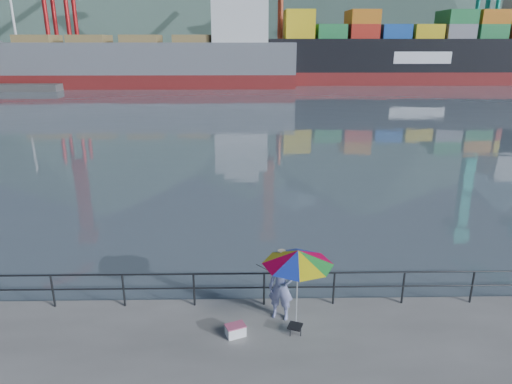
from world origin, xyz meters
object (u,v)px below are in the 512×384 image
fisherman (281,287)px  bulk_carrier (157,60)px  container_ship (424,49)px  cooler_bag (236,331)px  beach_umbrella (298,257)px

fisherman → bulk_carrier: size_ratio=0.04×
bulk_carrier → container_ship: size_ratio=0.94×
container_ship → cooler_bag: bearing=-113.1°
fisherman → beach_umbrella: size_ratio=0.83×
cooler_bag → beach_umbrella: bearing=-10.0°
cooler_bag → container_ship: container_ship is taller
beach_umbrella → bulk_carrier: bearing=103.2°
fisherman → cooler_bag: 1.66m
fisherman → cooler_bag: (-1.22, -0.80, -0.80)m
beach_umbrella → bulk_carrier: size_ratio=0.04×
bulk_carrier → container_ship: bearing=7.1°
fisherman → container_ship: size_ratio=0.04×
fisherman → beach_umbrella: (0.38, -0.46, 1.11)m
beach_umbrella → bulk_carrier: (-16.34, 69.50, 2.10)m
beach_umbrella → cooler_bag: beach_umbrella is taller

